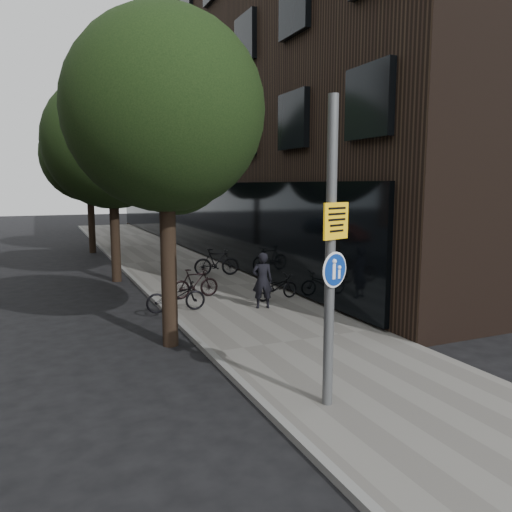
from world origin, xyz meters
TOP-DOWN VIEW (x-y plane):
  - ground at (0.00, 0.00)m, footprint 120.00×120.00m
  - sidewalk at (0.25, 10.00)m, footprint 4.50×60.00m
  - curb_edge at (-2.00, 10.00)m, footprint 0.15×60.00m
  - building_right_dark_brick at (8.50, 22.00)m, footprint 12.00×40.00m
  - street_tree_near at (-2.53, 4.64)m, footprint 4.40×4.40m
  - street_tree_mid at (-2.53, 13.14)m, footprint 5.00×5.00m
  - street_tree_far at (-2.53, 22.14)m, footprint 5.00×5.00m
  - signpost at (-1.06, 0.12)m, footprint 0.55×0.22m
  - pedestrian at (0.63, 6.45)m, footprint 0.68×0.54m
  - parked_bike_facade_near at (1.50, 7.27)m, footprint 1.59×0.76m
  - parked_bike_facade_far at (1.16, 12.06)m, footprint 1.86×0.89m
  - parked_bike_curb_near at (-1.80, 7.06)m, footprint 1.72×0.65m
  - parked_bike_curb_far at (-0.79, 8.54)m, footprint 1.59×0.55m

SIDE VIEW (x-z plane):
  - ground at x=0.00m, z-range 0.00..0.00m
  - sidewalk at x=0.25m, z-range 0.00..0.12m
  - curb_edge at x=-2.00m, z-range 0.00..0.13m
  - parked_bike_facade_near at x=1.50m, z-range 0.12..0.92m
  - parked_bike_curb_near at x=-1.80m, z-range 0.12..1.01m
  - parked_bike_curb_far at x=-0.79m, z-range 0.12..1.06m
  - parked_bike_facade_far at x=1.16m, z-range 0.12..1.20m
  - pedestrian at x=0.63m, z-range 0.12..1.77m
  - signpost at x=-1.06m, z-range 0.14..5.10m
  - street_tree_near at x=-2.53m, z-range 1.36..8.86m
  - street_tree_mid at x=-2.53m, z-range 1.21..9.01m
  - street_tree_far at x=-2.53m, z-range 1.21..9.01m
  - building_right_dark_brick at x=8.50m, z-range 0.00..18.00m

